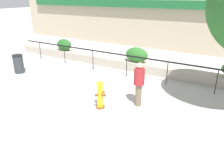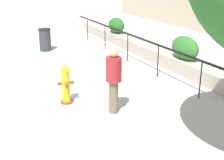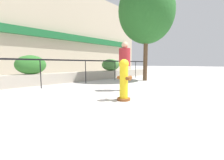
{
  "view_description": "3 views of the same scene",
  "coord_description": "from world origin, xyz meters",
  "px_view_note": "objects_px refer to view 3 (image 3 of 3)",
  "views": [
    {
      "loc": [
        4.92,
        -4.72,
        4.01
      ],
      "look_at": [
        0.77,
        2.16,
        0.86
      ],
      "focal_mm": 35.0,
      "sensor_mm": 36.0,
      "label": 1
    },
    {
      "loc": [
        8.52,
        -1.07,
        3.58
      ],
      "look_at": [
        1.52,
        2.39,
        0.76
      ],
      "focal_mm": 50.0,
      "sensor_mm": 36.0,
      "label": 2
    },
    {
      "loc": [
        -2.3,
        -1.09,
        0.96
      ],
      "look_at": [
        1.34,
        2.35,
        0.42
      ],
      "focal_mm": 24.0,
      "sensor_mm": 36.0,
      "label": 3
    }
  ],
  "objects_px": {
    "fire_hydrant": "(124,79)",
    "pedestrian": "(125,63)",
    "street_tree": "(146,12)",
    "hedge_bush_2": "(111,65)",
    "hedge_bush_1": "(31,65)"
  },
  "relations": [
    {
      "from": "fire_hydrant",
      "to": "pedestrian",
      "type": "height_order",
      "value": "pedestrian"
    },
    {
      "from": "street_tree",
      "to": "pedestrian",
      "type": "xyz_separation_m",
      "value": [
        -3.39,
        -1.2,
        -2.82
      ]
    },
    {
      "from": "hedge_bush_2",
      "to": "pedestrian",
      "type": "relative_size",
      "value": 0.91
    },
    {
      "from": "street_tree",
      "to": "hedge_bush_1",
      "type": "bearing_deg",
      "value": 154.07
    },
    {
      "from": "hedge_bush_2",
      "to": "pedestrian",
      "type": "xyz_separation_m",
      "value": [
        -3.2,
        -3.75,
        0.1
      ]
    },
    {
      "from": "hedge_bush_1",
      "to": "hedge_bush_2",
      "type": "bearing_deg",
      "value": 0.0
    },
    {
      "from": "fire_hydrant",
      "to": "pedestrian",
      "type": "bearing_deg",
      "value": 38.2
    },
    {
      "from": "hedge_bush_2",
      "to": "pedestrian",
      "type": "bearing_deg",
      "value": -130.47
    },
    {
      "from": "hedge_bush_1",
      "to": "fire_hydrant",
      "type": "height_order",
      "value": "hedge_bush_1"
    },
    {
      "from": "hedge_bush_1",
      "to": "pedestrian",
      "type": "bearing_deg",
      "value": -63.74
    },
    {
      "from": "hedge_bush_2",
      "to": "street_tree",
      "type": "relative_size",
      "value": 0.28
    },
    {
      "from": "hedge_bush_1",
      "to": "street_tree",
      "type": "distance_m",
      "value": 6.51
    },
    {
      "from": "fire_hydrant",
      "to": "hedge_bush_2",
      "type": "bearing_deg",
      "value": 46.94
    },
    {
      "from": "hedge_bush_1",
      "to": "hedge_bush_2",
      "type": "height_order",
      "value": "hedge_bush_1"
    },
    {
      "from": "hedge_bush_1",
      "to": "hedge_bush_2",
      "type": "distance_m",
      "value": 5.04
    }
  ]
}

